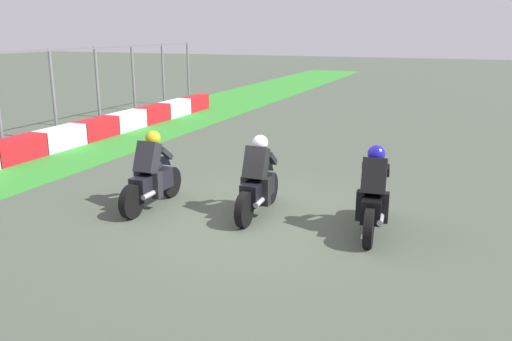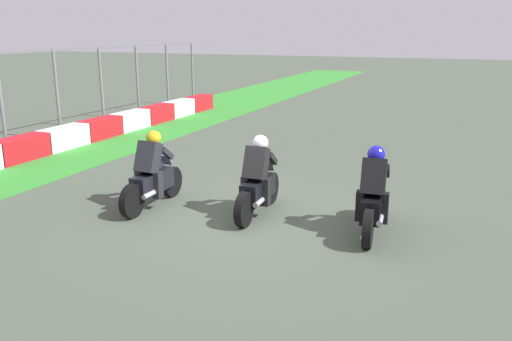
# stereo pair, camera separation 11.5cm
# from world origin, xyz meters

# --- Properties ---
(ground_plane) EXTENTS (120.00, 120.00, 0.00)m
(ground_plane) POSITION_xyz_m (0.00, 0.00, 0.00)
(ground_plane) COLOR #485143
(rider_lane_a) EXTENTS (2.04, 0.56, 1.51)m
(rider_lane_a) POSITION_xyz_m (0.13, -2.14, 0.62)
(rider_lane_a) COLOR black
(rider_lane_a) RESTS_ON ground_plane
(rider_lane_b) EXTENTS (2.04, 0.55, 1.51)m
(rider_lane_b) POSITION_xyz_m (0.21, 0.02, 0.62)
(rider_lane_b) COLOR black
(rider_lane_b) RESTS_ON ground_plane
(rider_lane_c) EXTENTS (2.04, 0.54, 1.51)m
(rider_lane_c) POSITION_xyz_m (-0.17, 2.11, 0.62)
(rider_lane_c) COLOR black
(rider_lane_c) RESTS_ON ground_plane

